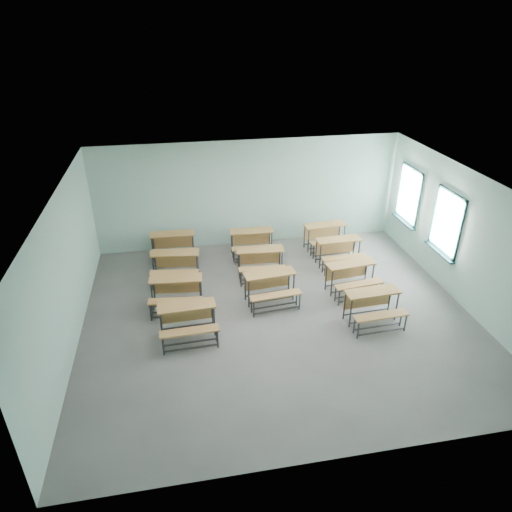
% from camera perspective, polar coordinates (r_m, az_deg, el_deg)
% --- Properties ---
extents(room, '(9.04, 8.04, 3.24)m').
position_cam_1_polar(room, '(10.09, 3.43, 0.13)').
color(room, slate).
rests_on(room, ground).
extents(desk_unit_r0c0, '(1.27, 0.88, 0.78)m').
position_cam_1_polar(desk_unit_r0c0, '(10.02, -8.54, -7.64)').
color(desk_unit_r0c0, '#A1703A').
rests_on(desk_unit_r0c0, ground).
extents(desk_unit_r0c2, '(1.29, 0.90, 0.78)m').
position_cam_1_polar(desk_unit_r0c2, '(10.70, 14.49, -5.73)').
color(desk_unit_r0c2, '#A1703A').
rests_on(desk_unit_r0c2, ground).
extents(desk_unit_r1c0, '(1.32, 0.96, 0.78)m').
position_cam_1_polar(desk_unit_r1c0, '(11.02, -9.95, -4.11)').
color(desk_unit_r1c0, '#A1703A').
rests_on(desk_unit_r1c0, ground).
extents(desk_unit_r1c1, '(1.32, 0.96, 0.78)m').
position_cam_1_polar(desk_unit_r1c1, '(11.06, 1.87, -3.53)').
color(desk_unit_r1c1, '#A1703A').
rests_on(desk_unit_r1c1, ground).
extents(desk_unit_r1c2, '(1.33, 0.97, 0.78)m').
position_cam_1_polar(desk_unit_r1c2, '(11.73, 11.91, -2.20)').
color(desk_unit_r1c2, '#A1703A').
rests_on(desk_unit_r1c2, ground).
extents(desk_unit_r2c0, '(1.34, 0.98, 0.78)m').
position_cam_1_polar(desk_unit_r2c0, '(12.17, -10.04, -0.83)').
color(desk_unit_r2c0, '#A1703A').
rests_on(desk_unit_r2c0, ground).
extents(desk_unit_r2c1, '(1.30, 0.92, 0.78)m').
position_cam_1_polar(desk_unit_r2c1, '(12.16, 0.59, -0.40)').
color(desk_unit_r2c1, '#A1703A').
rests_on(desk_unit_r2c1, ground).
extents(desk_unit_r2c2, '(1.27, 0.88, 0.78)m').
position_cam_1_polar(desk_unit_r2c2, '(12.91, 10.38, 0.90)').
color(desk_unit_r2c2, '#A1703A').
rests_on(desk_unit_r2c2, ground).
extents(desk_unit_r3c0, '(1.28, 0.89, 0.78)m').
position_cam_1_polar(desk_unit_r3c0, '(13.23, -10.36, 1.61)').
color(desk_unit_r3c0, '#A1703A').
rests_on(desk_unit_r3c0, ground).
extents(desk_unit_r3c1, '(1.28, 0.89, 0.78)m').
position_cam_1_polar(desk_unit_r3c1, '(13.21, -0.51, 2.04)').
color(desk_unit_r3c1, '#A1703A').
rests_on(desk_unit_r3c1, ground).
extents(desk_unit_r3c2, '(1.31, 0.93, 0.78)m').
position_cam_1_polar(desk_unit_r3c2, '(13.75, 8.75, 2.80)').
color(desk_unit_r3c2, '#A1703A').
rests_on(desk_unit_r3c2, ground).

